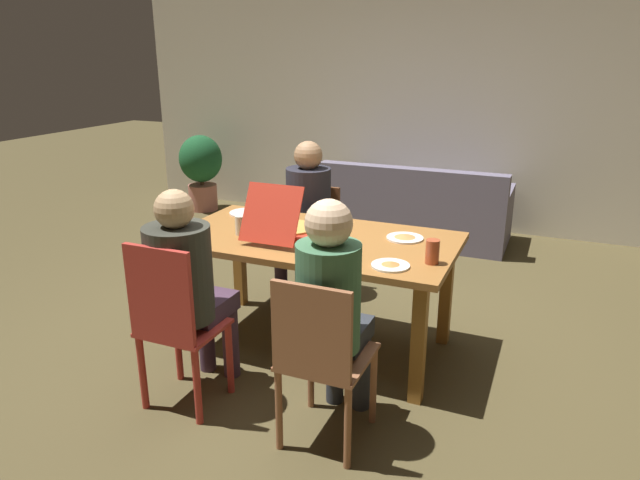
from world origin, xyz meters
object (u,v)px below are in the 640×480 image
(plate_2, at_px, (247,213))
(drinking_glass_1, at_px, (240,225))
(plate_3, at_px, (405,237))
(person_2, at_px, (186,279))
(couch, at_px, (415,213))
(chair_0, at_px, (313,234))
(potted_plant, at_px, (201,167))
(person_0, at_px, (306,208))
(pizza_box_0, at_px, (288,227))
(plate_1, at_px, (390,265))
(chair_1, at_px, (320,355))
(dining_table, at_px, (314,251))
(plate_0, at_px, (329,248))
(person_1, at_px, (332,300))
(drinking_glass_0, at_px, (432,252))
(chair_2, at_px, (173,322))

(plate_2, xyz_separation_m, drinking_glass_1, (0.22, -0.46, 0.06))
(plate_2, xyz_separation_m, plate_3, (1.23, -0.12, 0.00))
(person_2, relative_size, couch, 0.66)
(chair_0, bearing_deg, potted_plant, 142.27)
(person_0, distance_m, plate_2, 0.52)
(pizza_box_0, relative_size, plate_1, 2.54)
(person_0, xyz_separation_m, chair_1, (0.86, -1.72, -0.22))
(dining_table, height_order, plate_2, plate_2)
(chair_1, xyz_separation_m, plate_0, (-0.27, 0.77, 0.26))
(person_1, distance_m, potted_plant, 4.69)
(plate_3, bearing_deg, plate_1, -83.89)
(chair_1, distance_m, plate_1, 0.71)
(drinking_glass_0, relative_size, drinking_glass_1, 1.10)
(chair_1, xyz_separation_m, pizza_box_0, (-0.63, 0.95, 0.30))
(person_1, bearing_deg, potted_plant, 132.12)
(pizza_box_0, distance_m, plate_1, 0.84)
(chair_2, distance_m, plate_0, 1.01)
(pizza_box_0, xyz_separation_m, couch, (0.23, 2.56, -0.54))
(drinking_glass_0, distance_m, drinking_glass_1, 1.27)
(pizza_box_0, distance_m, plate_0, 0.40)
(pizza_box_0, relative_size, potted_plant, 0.59)
(couch, relative_size, potted_plant, 2.03)
(person_0, xyz_separation_m, drinking_glass_1, (-0.06, -0.90, 0.10))
(chair_0, distance_m, chair_1, 2.04)
(plate_2, bearing_deg, pizza_box_0, -33.48)
(chair_0, bearing_deg, plate_1, -50.27)
(dining_table, height_order, plate_1, plate_1)
(dining_table, distance_m, chair_0, 1.00)
(pizza_box_0, relative_size, plate_2, 2.17)
(chair_0, xyz_separation_m, person_1, (0.86, -1.71, 0.27))
(plate_0, distance_m, potted_plant, 4.05)
(person_1, height_order, person_2, person_1)
(plate_1, xyz_separation_m, drinking_glass_1, (-1.07, 0.18, 0.05))
(chair_0, height_order, person_2, person_2)
(person_0, relative_size, person_1, 0.99)
(pizza_box_0, distance_m, plate_2, 0.60)
(plate_3, bearing_deg, person_0, 149.27)
(pizza_box_0, height_order, plate_1, pizza_box_0)
(person_0, bearing_deg, drinking_glass_0, -37.80)
(plate_2, bearing_deg, person_0, 58.09)
(person_0, height_order, plate_1, person_0)
(person_0, xyz_separation_m, plate_1, (1.01, -1.08, 0.05))
(couch, height_order, potted_plant, potted_plant)
(person_0, relative_size, person_2, 1.01)
(chair_0, bearing_deg, person_0, -90.00)
(person_2, distance_m, plate_2, 1.18)
(person_0, xyz_separation_m, chair_2, (-0.00, -1.73, -0.20))
(chair_0, xyz_separation_m, chair_2, (0.00, -1.86, 0.06))
(drinking_glass_0, height_order, drinking_glass_1, drinking_glass_0)
(person_2, relative_size, plate_0, 5.50)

